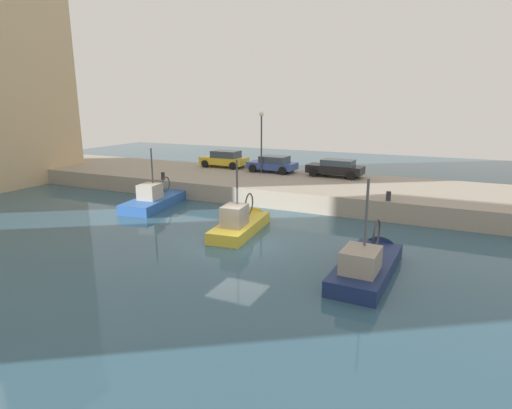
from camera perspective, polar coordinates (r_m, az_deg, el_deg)
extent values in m
plane|color=#2D5166|center=(20.70, -2.52, -5.35)|extent=(80.00, 80.00, 0.00)
cube|color=#9E9384|center=(30.83, 7.42, 2.11)|extent=(9.00, 56.00, 1.20)
cube|color=gold|center=(22.46, -2.15, -3.79)|extent=(5.09, 2.22, 1.19)
cone|color=gold|center=(24.99, 0.22, -1.95)|extent=(1.05, 1.65, 1.56)
cube|color=#B2A893|center=(22.30, -2.17, -2.48)|extent=(4.88, 2.06, 0.08)
cube|color=gray|center=(21.44, -2.96, -1.55)|extent=(1.50, 1.22, 1.08)
cylinder|color=#4C4C51|center=(21.55, -2.57, 1.61)|extent=(0.10, 0.10, 3.41)
torus|color=#3F3833|center=(23.37, -0.94, 0.10)|extent=(1.21, 0.20, 1.21)
sphere|color=white|center=(21.47, -5.99, -4.19)|extent=(0.32, 0.32, 0.32)
cube|color=#2D60B7|center=(28.77, -13.49, -0.23)|extent=(5.80, 2.83, 1.25)
cone|color=#2D60B7|center=(31.43, -10.63, 1.09)|extent=(1.15, 1.96, 1.85)
cube|color=#B2A893|center=(28.64, -13.55, 0.86)|extent=(5.56, 2.64, 0.08)
cube|color=#B7AD99|center=(28.05, -14.19, 1.70)|extent=(1.57, 1.36, 1.01)
cylinder|color=#4C4C51|center=(28.21, -13.88, 4.08)|extent=(0.10, 0.10, 3.31)
torus|color=#3F3833|center=(29.83, -12.12, 2.71)|extent=(1.06, 0.23, 1.06)
sphere|color=white|center=(27.95, -17.23, -0.48)|extent=(0.32, 0.32, 0.32)
cube|color=navy|center=(17.67, 14.72, -9.25)|extent=(5.50, 2.12, 1.23)
cone|color=navy|center=(20.49, 16.67, -6.14)|extent=(0.97, 1.75, 1.71)
cube|color=#896B4C|center=(17.47, 14.83, -7.58)|extent=(5.28, 1.96, 0.08)
cube|color=gray|center=(16.24, 14.01, -7.37)|extent=(1.63, 1.36, 0.88)
cylinder|color=#4C4C51|center=(16.28, 14.66, -2.67)|extent=(0.10, 0.10, 3.49)
torus|color=#3F3833|center=(18.63, 16.02, -3.85)|extent=(1.29, 0.13, 1.28)
sphere|color=white|center=(16.39, 9.82, -10.16)|extent=(0.32, 0.32, 0.32)
cube|color=gold|center=(36.94, -4.37, 5.95)|extent=(1.85, 4.10, 0.59)
cube|color=#384756|center=(36.76, -4.11, 6.84)|extent=(1.61, 2.30, 0.58)
cylinder|color=black|center=(36.93, -6.93, 5.50)|extent=(0.23, 0.64, 0.64)
cylinder|color=black|center=(38.44, -5.48, 5.87)|extent=(0.23, 0.64, 0.64)
cylinder|color=black|center=(35.52, -3.15, 5.26)|extent=(0.23, 0.64, 0.64)
cylinder|color=black|center=(37.09, -1.80, 5.63)|extent=(0.23, 0.64, 0.64)
cube|color=black|center=(32.64, 10.66, 4.72)|extent=(1.87, 4.32, 0.60)
cube|color=#384756|center=(32.50, 11.06, 5.60)|extent=(1.57, 2.45, 0.45)
cylinder|color=black|center=(32.38, 7.76, 4.32)|extent=(0.26, 0.65, 0.64)
cylinder|color=black|center=(33.89, 8.75, 4.70)|extent=(0.26, 0.65, 0.64)
cylinder|color=black|center=(31.50, 12.67, 3.84)|extent=(0.26, 0.65, 0.64)
cylinder|color=black|center=(33.05, 13.46, 4.26)|extent=(0.26, 0.65, 0.64)
cube|color=#334C9E|center=(34.29, 2.21, 5.32)|extent=(1.96, 3.94, 0.53)
cube|color=#384756|center=(34.14, 2.52, 6.16)|extent=(1.68, 2.23, 0.51)
cylinder|color=black|center=(34.10, -0.45, 4.92)|extent=(0.24, 0.65, 0.64)
cylinder|color=black|center=(35.69, 0.91, 5.32)|extent=(0.24, 0.65, 0.64)
cylinder|color=black|center=(32.97, 3.62, 4.58)|extent=(0.24, 0.65, 0.64)
cylinder|color=black|center=(34.61, 4.83, 5.00)|extent=(0.24, 0.65, 0.64)
cylinder|color=#2D2D33|center=(25.41, 17.52, 1.09)|extent=(0.28, 0.28, 0.55)
cylinder|color=#2D2D33|center=(31.64, -12.51, 3.81)|extent=(0.28, 0.28, 0.55)
cylinder|color=#38383D|center=(33.44, 0.74, 8.08)|extent=(0.12, 0.12, 4.50)
sphere|color=#F2EACC|center=(33.28, 0.75, 12.19)|extent=(0.36, 0.36, 0.36)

